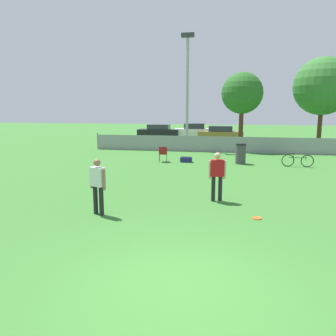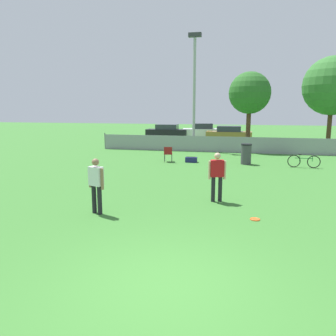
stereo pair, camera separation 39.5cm
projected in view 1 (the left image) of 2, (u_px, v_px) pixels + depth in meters
name	position (u px, v px, depth m)	size (l,w,h in m)	color
ground_plane	(177.00, 287.00, 5.56)	(120.00, 120.00, 0.00)	#38722D
fence_backline	(221.00, 144.00, 22.83)	(18.43, 0.07, 1.21)	gray
light_pole	(187.00, 82.00, 23.28)	(0.90, 0.36, 8.18)	#9E9EA3
tree_near_pole	(242.00, 93.00, 23.42)	(2.96, 2.96, 5.59)	#4C331E
tree_far_right	(323.00, 86.00, 24.13)	(4.24, 4.24, 6.76)	#4C331E
player_receiver_white	(98.00, 183.00, 9.24)	(0.54, 0.35, 1.61)	black
player_defender_red	(217.00, 173.00, 10.59)	(0.56, 0.31, 1.61)	black
frisbee_disc	(257.00, 218.00, 9.02)	(0.27, 0.27, 0.03)	#E5591E
folding_chair_sideline	(163.00, 153.00, 18.61)	(0.54, 0.54, 0.87)	#333338
bicycle_sideline	(298.00, 160.00, 17.07)	(1.60, 0.44, 0.69)	black
trash_bin	(241.00, 154.00, 18.00)	(0.58, 0.58, 1.12)	#3F3F44
gear_bag_sideline	(186.00, 160.00, 18.61)	(0.64, 0.35, 0.31)	navy
parked_car_dark	(159.00, 131.00, 34.47)	(4.36, 1.80, 1.40)	black
parked_car_white	(194.00, 131.00, 34.43)	(4.27, 2.52, 1.52)	black
parked_car_tan	(221.00, 133.00, 31.46)	(4.27, 1.73, 1.39)	black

